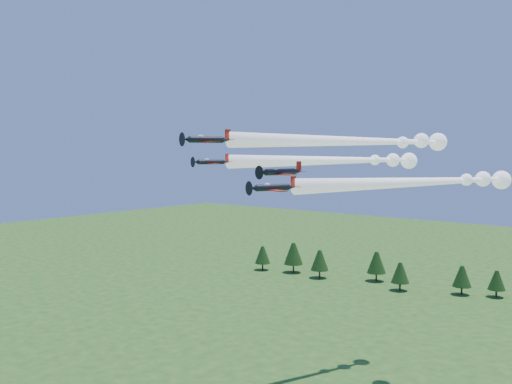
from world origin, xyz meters
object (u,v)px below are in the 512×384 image
Objects in this scene: plane_right at (426,182)px; plane_left at (343,160)px; plane_slot at (280,172)px; plane_lead at (362,141)px.

plane_left is at bearing -171.33° from plane_right.
plane_lead is at bearing 85.73° from plane_slot.
plane_lead is 6.03× the size of plane_slot.
plane_left reaches higher than plane_right.
plane_right is at bearing 67.21° from plane_slot.
plane_lead reaches higher than plane_right.
plane_right is 27.68m from plane_slot.
plane_lead is at bearing -137.07° from plane_right.
plane_slot is at bearing -62.82° from plane_left.
plane_slot reaches higher than plane_right.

